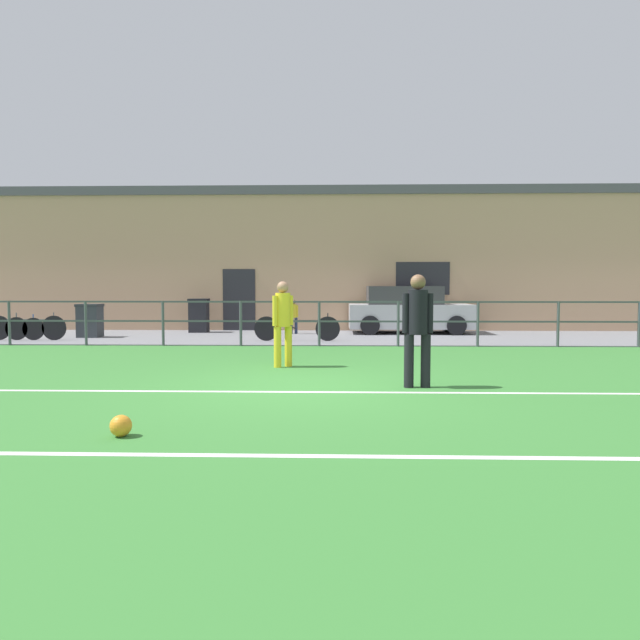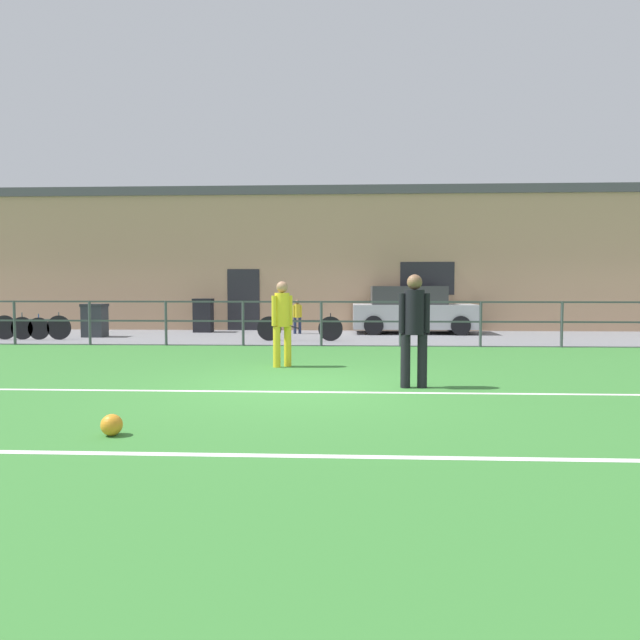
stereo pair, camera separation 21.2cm
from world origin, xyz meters
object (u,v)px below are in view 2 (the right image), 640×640
Objects in this scene: player_striker at (282,318)px; bicycle_parked_1 at (9,328)px; trash_bin_1 at (95,320)px; bicycle_parked_3 at (32,327)px; trash_bin_0 at (203,315)px; spectator_child at (297,314)px; player_goalkeeper at (414,324)px; soccer_ball_match at (112,425)px; parked_car_red at (412,311)px; bicycle_parked_2 at (300,328)px.

bicycle_parked_1 is (-8.31, 5.02, -0.57)m from player_striker.
trash_bin_1 is (2.05, 0.97, 0.17)m from bicycle_parked_1.
player_striker is at bearing -33.25° from bicycle_parked_3.
trash_bin_1 is at bearing -145.48° from trash_bin_0.
bicycle_parked_3 is at bearing -145.05° from trash_bin_1.
bicycle_parked_3 is (-7.29, -2.39, -0.26)m from spectator_child.
player_goalkeeper is 1.58× the size of spectator_child.
trash_bin_1 is at bearing 34.95° from bicycle_parked_3.
spectator_child reaches higher than bicycle_parked_1.
spectator_child is (-2.59, 9.59, -0.33)m from player_goalkeeper.
bicycle_parked_1 reaches higher than soccer_ball_match.
bicycle_parked_1 is 5.63m from trash_bin_0.
soccer_ball_match is at bearing 37.95° from player_goalkeeper.
bicycle_parked_2 is (-3.39, -2.79, -0.36)m from parked_car_red.
bicycle_parked_2 is at bearing -8.91° from trash_bin_1.
player_striker reaches higher than bicycle_parked_2.
bicycle_parked_2 is 2.41× the size of trash_bin_1.
parked_car_red reaches higher than trash_bin_0.
spectator_child is 0.46× the size of bicycle_parked_1.
player_striker is at bearing -47.60° from player_goalkeeper.
player_striker is at bearing -31.10° from bicycle_parked_1.
soccer_ball_match is 0.23× the size of trash_bin_1.
spectator_child is at bearing 55.50° from player_striker.
player_goalkeeper is at bearing -60.45° from trash_bin_0.
player_striker is 5.35m from soccer_ball_match.
bicycle_parked_2 is (0.27, -2.39, -0.26)m from spectator_child.
player_striker is 7.29× the size of soccer_ball_match.
bicycle_parked_1 is 0.66m from bicycle_parked_3.
soccer_ball_match is (-1.17, -5.16, -0.81)m from player_striker.
bicycle_parked_2 is at bearing 0.00° from bicycle_parked_1.
player_goalkeeper reaches higher than trash_bin_0.
parked_car_red is at bearing -99.37° from player_goalkeeper.
player_striker is 5.05m from bicycle_parked_2.
spectator_child reaches higher than trash_bin_1.
soccer_ball_match is 12.60m from spectator_child.
trash_bin_1 is at bearing -169.21° from parked_car_red.
parked_car_red is at bearing 10.79° from trash_bin_1.
bicycle_parked_3 is 5.07m from trash_bin_0.
bicycle_parked_1 is 8.23m from bicycle_parked_2.
trash_bin_0 is (-2.31, 13.06, 0.46)m from soccer_ball_match.
bicycle_parked_2 reaches higher than soccer_ball_match.
soccer_ball_match is at bearing -65.46° from trash_bin_1.
soccer_ball_match is 13.27m from trash_bin_0.
player_striker is at bearing 77.20° from soccer_ball_match.
parked_car_red is (3.30, 7.81, -0.18)m from player_striker.
player_striker reaches higher than spectator_child.
bicycle_parked_3 reaches higher than soccer_ball_match.
bicycle_parked_1 is 2.14× the size of trash_bin_0.
parked_car_red is at bearing 13.52° from bicycle_parked_1.
trash_bin_1 is at bearing -47.12° from player_goalkeeper.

